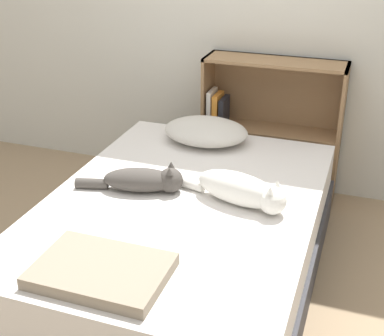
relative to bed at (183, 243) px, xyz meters
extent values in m
plane|color=#997F60|center=(0.00, 0.00, -0.25)|extent=(8.00, 8.00, 0.00)
cube|color=#333338|center=(0.00, 0.00, -0.11)|extent=(1.29, 1.83, 0.26)
cube|color=silver|center=(0.00, 0.00, 0.13)|extent=(1.25, 1.77, 0.24)
ellipsoid|color=beige|center=(-0.11, 0.70, 0.32)|extent=(0.50, 0.38, 0.14)
ellipsoid|color=white|center=(0.26, 0.05, 0.33)|extent=(0.44, 0.25, 0.15)
sphere|color=white|center=(0.43, 0.00, 0.32)|extent=(0.13, 0.13, 0.13)
cone|color=white|center=(0.44, 0.04, 0.39)|extent=(0.04, 0.04, 0.03)
cone|color=white|center=(0.42, -0.03, 0.39)|extent=(0.04, 0.04, 0.03)
cylinder|color=white|center=(-0.02, 0.12, 0.28)|extent=(0.20, 0.10, 0.05)
ellipsoid|color=#47423D|center=(-0.23, 0.01, 0.31)|extent=(0.38, 0.23, 0.11)
sphere|color=#47423D|center=(-0.08, 0.05, 0.31)|extent=(0.12, 0.12, 0.12)
cone|color=#47423D|center=(-0.09, 0.08, 0.38)|extent=(0.04, 0.04, 0.03)
cone|color=#47423D|center=(-0.07, 0.02, 0.38)|extent=(0.04, 0.04, 0.03)
cylinder|color=#47423D|center=(-0.46, -0.05, 0.28)|extent=(0.17, 0.09, 0.05)
cube|color=#8E6B47|center=(-0.23, 1.12, 0.21)|extent=(0.02, 0.26, 0.92)
cube|color=#8E6B47|center=(0.63, 1.12, 0.21)|extent=(0.02, 0.26, 0.92)
cube|color=#8E6B47|center=(0.20, 1.12, -0.24)|extent=(0.88, 0.26, 0.02)
cube|color=#8E6B47|center=(0.20, 1.12, 0.66)|extent=(0.88, 0.26, 0.02)
cube|color=#8E6B47|center=(0.20, 1.12, 0.21)|extent=(0.84, 0.26, 0.02)
cube|color=#8E6B47|center=(0.20, 1.24, 0.21)|extent=(0.88, 0.02, 0.92)
cube|color=beige|center=(-0.19, 1.08, 0.34)|extent=(0.03, 0.16, 0.23)
cube|color=orange|center=(-0.15, 1.08, 0.33)|extent=(0.04, 0.16, 0.21)
cube|color=#232328|center=(-0.11, 1.08, 0.32)|extent=(0.03, 0.16, 0.19)
cube|color=gray|center=(-0.08, -0.66, 0.28)|extent=(0.50, 0.34, 0.05)
camera|label=1|loc=(0.78, -2.09, 1.50)|focal=50.00mm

